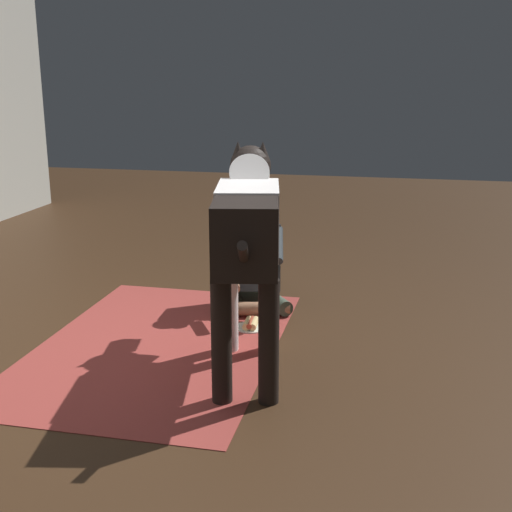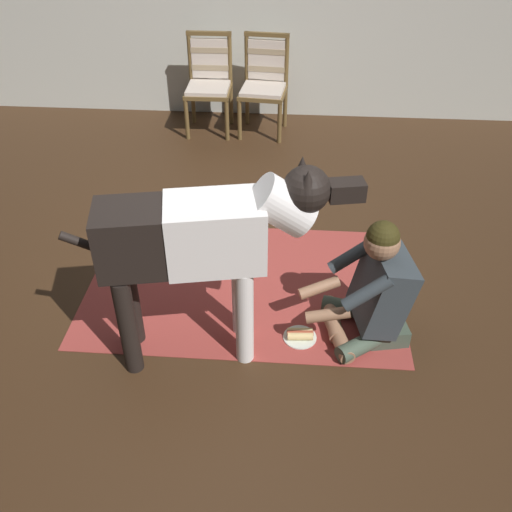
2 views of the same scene
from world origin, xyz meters
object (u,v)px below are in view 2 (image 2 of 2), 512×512
at_px(person_sitting_on_floor, 374,291).
at_px(dining_chair_right_of_pair, 264,80).
at_px(hot_dog_on_plate, 300,335).
at_px(large_dog, 205,240).
at_px(dining_chair_left_of_pair, 209,78).

bearing_deg(person_sitting_on_floor, dining_chair_right_of_pair, 105.62).
bearing_deg(dining_chair_right_of_pair, hot_dog_on_plate, -82.30).
xyz_separation_m(dining_chair_right_of_pair, large_dog, (-0.12, -3.26, 0.27)).
relative_size(large_dog, hot_dog_on_plate, 7.51).
distance_m(person_sitting_on_floor, large_dog, 1.10).
distance_m(dining_chair_left_of_pair, person_sitting_on_floor, 3.39).
distance_m(dining_chair_right_of_pair, hot_dog_on_plate, 3.22).
distance_m(large_dog, hot_dog_on_plate, 0.96).
xyz_separation_m(person_sitting_on_floor, large_dog, (-0.98, -0.19, 0.46)).
distance_m(dining_chair_right_of_pair, large_dog, 3.27).
relative_size(person_sitting_on_floor, large_dog, 0.53).
bearing_deg(large_dog, dining_chair_left_of_pair, 97.88).
xyz_separation_m(dining_chair_right_of_pair, person_sitting_on_floor, (0.86, -3.06, -0.20)).
bearing_deg(hot_dog_on_plate, dining_chair_left_of_pair, 107.62).
bearing_deg(person_sitting_on_floor, hot_dog_on_plate, -168.85).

